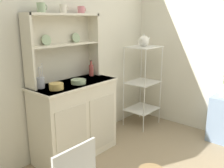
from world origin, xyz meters
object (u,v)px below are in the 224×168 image
(bowl_mixing_large, at_px, (56,86))
(flower_vase, at_px, (224,89))
(jam_bottle, at_px, (91,70))
(utensil_jar, at_px, (41,82))
(hutch_shelf_unit, at_px, (62,42))
(cup_sage_0, at_px, (41,8))
(porcelain_teapot, at_px, (144,41))
(hutch_cabinet, at_px, (75,119))
(bakers_rack, at_px, (143,79))

(bowl_mixing_large, height_order, flower_vase, bowl_mixing_large)
(jam_bottle, bearing_deg, utensil_jar, -179.26)
(hutch_shelf_unit, distance_m, cup_sage_0, 0.44)
(jam_bottle, bearing_deg, bowl_mixing_large, -165.99)
(bowl_mixing_large, relative_size, porcelain_teapot, 0.59)
(bowl_mixing_large, bearing_deg, hutch_cabinet, 14.56)
(bowl_mixing_large, xyz_separation_m, utensil_jar, (-0.08, 0.15, 0.03))
(bakers_rack, height_order, flower_vase, bakers_rack)
(hutch_shelf_unit, distance_m, bowl_mixing_large, 0.54)
(cup_sage_0, height_order, porcelain_teapot, cup_sage_0)
(hutch_shelf_unit, xyz_separation_m, utensil_jar, (-0.36, -0.09, -0.36))
(jam_bottle, bearing_deg, hutch_shelf_unit, 167.83)
(hutch_shelf_unit, distance_m, porcelain_teapot, 1.24)
(bakers_rack, height_order, bowl_mixing_large, bakers_rack)
(bakers_rack, distance_m, jam_bottle, 0.91)
(bakers_rack, bearing_deg, hutch_cabinet, 175.89)
(hutch_shelf_unit, xyz_separation_m, bowl_mixing_large, (-0.28, -0.24, -0.39))
(hutch_cabinet, bearing_deg, bowl_mixing_large, -165.44)
(hutch_cabinet, distance_m, cup_sage_0, 1.22)
(jam_bottle, bearing_deg, bakers_rack, -11.47)
(bowl_mixing_large, bearing_deg, jam_bottle, 14.01)
(hutch_cabinet, relative_size, flower_vase, 3.02)
(bowl_mixing_large, bearing_deg, utensil_jar, 116.54)
(bakers_rack, height_order, jam_bottle, bakers_rack)
(cup_sage_0, distance_m, porcelain_teapot, 1.54)
(jam_bottle, distance_m, flower_vase, 1.65)
(porcelain_teapot, distance_m, flower_vase, 1.20)
(porcelain_teapot, bearing_deg, hutch_shelf_unit, 168.31)
(hutch_shelf_unit, bearing_deg, utensil_jar, -166.42)
(bowl_mixing_large, distance_m, flower_vase, 2.03)
(hutch_shelf_unit, distance_m, jam_bottle, 0.50)
(cup_sage_0, xyz_separation_m, bowl_mixing_large, (-0.02, -0.20, -0.74))
(bakers_rack, relative_size, flower_vase, 3.60)
(hutch_cabinet, bearing_deg, utensil_jar, 167.82)
(jam_bottle, xyz_separation_m, porcelain_teapot, (0.85, -0.17, 0.30))
(hutch_shelf_unit, relative_size, bowl_mixing_large, 6.42)
(porcelain_teapot, relative_size, flower_vase, 0.75)
(bakers_rack, relative_size, bowl_mixing_large, 8.23)
(flower_vase, bearing_deg, bowl_mixing_large, 148.54)
(utensil_jar, distance_m, flower_vase, 2.18)
(hutch_cabinet, height_order, jam_bottle, jam_bottle)
(cup_sage_0, xyz_separation_m, porcelain_teapot, (1.47, -0.21, -0.40))
(hutch_shelf_unit, xyz_separation_m, flower_vase, (1.44, -1.29, -0.60))
(jam_bottle, height_order, porcelain_teapot, porcelain_teapot)
(bakers_rack, xyz_separation_m, cup_sage_0, (-1.47, 0.21, 0.94))
(bowl_mixing_large, xyz_separation_m, porcelain_teapot, (1.49, -0.01, 0.34))
(cup_sage_0, bearing_deg, jam_bottle, -3.34)
(bakers_rack, distance_m, porcelain_teapot, 0.54)
(utensil_jar, bearing_deg, flower_vase, -33.81)
(bowl_mixing_large, bearing_deg, porcelain_teapot, -0.53)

